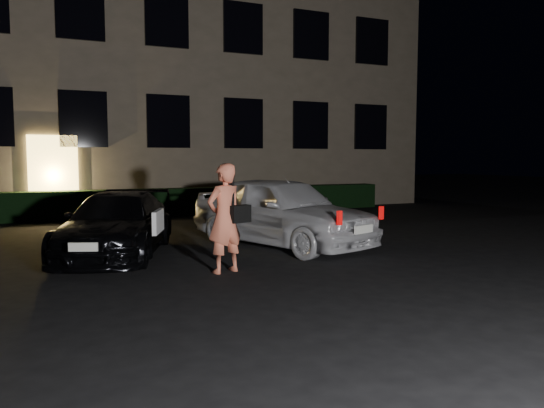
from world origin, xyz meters
name	(u,v)px	position (x,y,z in m)	size (l,w,h in m)	color
ground	(349,289)	(0.00, 0.00, 0.00)	(80.00, 80.00, 0.00)	black
building	(144,50)	(0.00, 14.99, 6.00)	(20.00, 8.11, 12.00)	#6A5D4C
hedge	(173,202)	(0.00, 10.50, 0.42)	(15.00, 0.70, 0.85)	black
sedan	(117,224)	(-2.60, 3.94, 0.59)	(2.98, 4.36, 1.17)	black
hatch	(281,211)	(0.65, 3.67, 0.73)	(3.08, 4.64, 1.47)	silver
man	(225,218)	(-1.24, 1.71, 0.87)	(0.80, 0.60, 1.74)	#E97353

